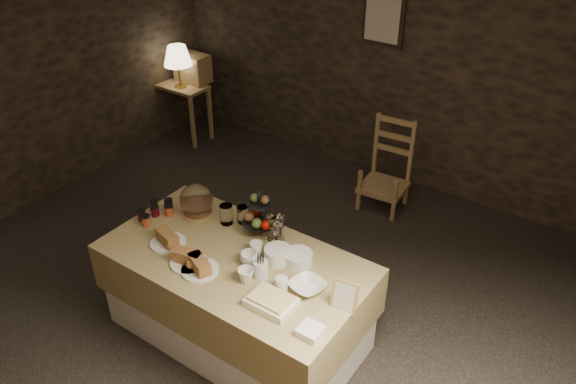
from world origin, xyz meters
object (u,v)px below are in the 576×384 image
Objects in this scene: wine_rack at (193,68)px; chair at (388,169)px; fruit_stand at (260,218)px; table_lamp at (177,56)px; console_table at (182,95)px; buffet_table at (236,291)px.

wine_rack is 0.57× the size of chair.
fruit_stand is (2.63, -2.10, 0.03)m from wine_rack.
fruit_stand is at bearing -97.69° from chair.
table_lamp is 3.24m from fruit_stand.
fruit_stand is at bearing -35.59° from console_table.
console_table is 0.35m from wine_rack.
chair reaches higher than console_table.
buffet_table is 3.52m from console_table.
wine_rack is 3.37m from fruit_stand.
buffet_table is 2.30m from chair.
chair is 2.03m from fruit_stand.
console_table is 3.32m from fruit_stand.
console_table is at bearing 144.41° from fruit_stand.
fruit_stand reaches higher than wine_rack.
console_table is (-2.70, 2.25, 0.14)m from buffet_table.
wine_rack is (0.00, 0.23, -0.21)m from table_lamp.
fruit_stand reaches higher than console_table.
chair is at bearing 1.01° from console_table.
table_lamp reaches higher than buffet_table.
chair is at bearing 2.07° from table_lamp.
fruit_stand is (2.68, -1.92, 0.33)m from console_table.
console_table is 0.96× the size of chair.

